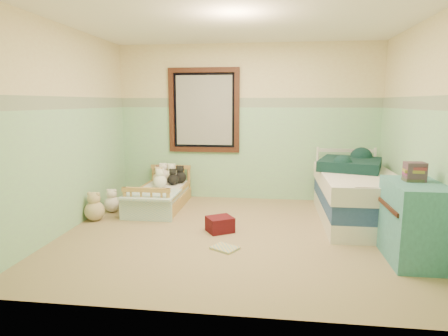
# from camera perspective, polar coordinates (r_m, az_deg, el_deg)

# --- Properties ---
(floor) EXTENTS (4.20, 3.60, 0.02)m
(floor) POSITION_cam_1_polar(r_m,az_deg,el_deg) (4.72, 1.78, -9.93)
(floor) COLOR olive
(floor) RESTS_ON ground
(ceiling) EXTENTS (4.20, 3.60, 0.02)m
(ceiling) POSITION_cam_1_polar(r_m,az_deg,el_deg) (4.54, 1.96, 21.55)
(ceiling) COLOR white
(ceiling) RESTS_ON wall_back
(wall_back) EXTENTS (4.20, 0.04, 2.50)m
(wall_back) POSITION_cam_1_polar(r_m,az_deg,el_deg) (6.25, 3.44, 6.71)
(wall_back) COLOR beige
(wall_back) RESTS_ON floor
(wall_front) EXTENTS (4.20, 0.04, 2.50)m
(wall_front) POSITION_cam_1_polar(r_m,az_deg,el_deg) (2.68, -1.78, 2.64)
(wall_front) COLOR beige
(wall_front) RESTS_ON floor
(wall_left) EXTENTS (0.04, 3.60, 2.50)m
(wall_left) POSITION_cam_1_polar(r_m,az_deg,el_deg) (5.10, -22.42, 5.31)
(wall_left) COLOR beige
(wall_left) RESTS_ON floor
(wall_right) EXTENTS (0.04, 3.60, 2.50)m
(wall_right) POSITION_cam_1_polar(r_m,az_deg,el_deg) (4.75, 28.08, 4.61)
(wall_right) COLOR beige
(wall_right) RESTS_ON floor
(wainscot_mint) EXTENTS (4.20, 0.01, 1.50)m
(wainscot_mint) POSITION_cam_1_polar(r_m,az_deg,el_deg) (6.28, 3.38, 2.15)
(wainscot_mint) COLOR #8CBA98
(wainscot_mint) RESTS_ON floor
(border_strip) EXTENTS (4.20, 0.01, 0.15)m
(border_strip) POSITION_cam_1_polar(r_m,az_deg,el_deg) (6.23, 3.46, 9.69)
(border_strip) COLOR #46684F
(border_strip) RESTS_ON wall_back
(window_frame) EXTENTS (1.16, 0.06, 1.36)m
(window_frame) POSITION_cam_1_polar(r_m,az_deg,el_deg) (6.29, -3.01, 8.56)
(window_frame) COLOR black
(window_frame) RESTS_ON wall_back
(window_blinds) EXTENTS (0.92, 0.01, 1.12)m
(window_blinds) POSITION_cam_1_polar(r_m,az_deg,el_deg) (6.30, -3.00, 8.56)
(window_blinds) COLOR #B1B1AB
(window_blinds) RESTS_ON window_frame
(toddler_bed_frame) EXTENTS (0.67, 1.34, 0.17)m
(toddler_bed_frame) POSITION_cam_1_polar(r_m,az_deg,el_deg) (5.92, -9.46, -5.00)
(toddler_bed_frame) COLOR #A67D3C
(toddler_bed_frame) RESTS_ON floor
(toddler_mattress) EXTENTS (0.61, 1.28, 0.12)m
(toddler_mattress) POSITION_cam_1_polar(r_m,az_deg,el_deg) (5.89, -9.50, -3.63)
(toddler_mattress) COLOR silver
(toddler_mattress) RESTS_ON toddler_bed_frame
(patchwork_quilt) EXTENTS (0.73, 0.67, 0.03)m
(patchwork_quilt) POSITION_cam_1_polar(r_m,az_deg,el_deg) (5.48, -10.76, -3.85)
(patchwork_quilt) COLOR #6EB0D5
(patchwork_quilt) RESTS_ON toddler_mattress
(plush_bed_brown) EXTENTS (0.19, 0.19, 0.19)m
(plush_bed_brown) POSITION_cam_1_polar(r_m,az_deg,el_deg) (6.36, -9.54, -1.19)
(plush_bed_brown) COLOR brown
(plush_bed_brown) RESTS_ON toddler_mattress
(plush_bed_white) EXTENTS (0.21, 0.21, 0.21)m
(plush_bed_white) POSITION_cam_1_polar(r_m,az_deg,el_deg) (6.31, -7.80, -1.15)
(plush_bed_white) COLOR white
(plush_bed_white) RESTS_ON toddler_mattress
(plush_bed_tan) EXTENTS (0.19, 0.19, 0.19)m
(plush_bed_tan) POSITION_cam_1_polar(r_m,az_deg,el_deg) (6.14, -9.68, -1.57)
(plush_bed_tan) COLOR #CCB585
(plush_bed_tan) RESTS_ON toddler_mattress
(plush_bed_dark) EXTENTS (0.18, 0.18, 0.18)m
(plush_bed_dark) POSITION_cam_1_polar(r_m,az_deg,el_deg) (6.08, -7.61, -1.71)
(plush_bed_dark) COLOR black
(plush_bed_dark) RESTS_ON toddler_mattress
(plush_floor_cream) EXTENTS (0.23, 0.23, 0.23)m
(plush_floor_cream) POSITION_cam_1_polar(r_m,az_deg,el_deg) (5.84, -16.32, -5.18)
(plush_floor_cream) COLOR white
(plush_floor_cream) RESTS_ON floor
(plush_floor_tan) EXTENTS (0.27, 0.27, 0.27)m
(plush_floor_tan) POSITION_cam_1_polar(r_m,az_deg,el_deg) (5.49, -18.72, -6.06)
(plush_floor_tan) COLOR #CCB585
(plush_floor_tan) RESTS_ON floor
(twin_bed_frame) EXTENTS (0.92, 1.84, 0.22)m
(twin_bed_frame) POSITION_cam_1_polar(r_m,az_deg,el_deg) (5.47, 19.03, -6.39)
(twin_bed_frame) COLOR silver
(twin_bed_frame) RESTS_ON floor
(twin_boxspring) EXTENTS (0.92, 1.84, 0.22)m
(twin_boxspring) POSITION_cam_1_polar(r_m,az_deg,el_deg) (5.42, 19.16, -4.15)
(twin_boxspring) COLOR navy
(twin_boxspring) RESTS_ON twin_bed_frame
(twin_mattress) EXTENTS (0.96, 1.88, 0.22)m
(twin_mattress) POSITION_cam_1_polar(r_m,az_deg,el_deg) (5.37, 19.29, -1.87)
(twin_mattress) COLOR silver
(twin_mattress) RESTS_ON twin_boxspring
(teal_blanket) EXTENTS (0.99, 1.02, 0.14)m
(teal_blanket) POSITION_cam_1_polar(r_m,az_deg,el_deg) (5.62, 18.28, 0.55)
(teal_blanket) COLOR black
(teal_blanket) RESTS_ON twin_mattress
(dresser) EXTENTS (0.50, 0.80, 0.80)m
(dresser) POSITION_cam_1_polar(r_m,az_deg,el_deg) (4.30, 26.45, -7.23)
(dresser) COLOR #387078
(dresser) RESTS_ON floor
(book_stack) EXTENTS (0.20, 0.15, 0.19)m
(book_stack) POSITION_cam_1_polar(r_m,az_deg,el_deg) (4.28, 26.53, -0.49)
(book_stack) COLOR brown
(book_stack) RESTS_ON dresser
(red_pillow) EXTENTS (0.39, 0.38, 0.19)m
(red_pillow) POSITION_cam_1_polar(r_m,az_deg,el_deg) (4.78, -0.61, -8.38)
(red_pillow) COLOR maroon
(red_pillow) RESTS_ON floor
(floor_book) EXTENTS (0.34, 0.32, 0.03)m
(floor_book) POSITION_cam_1_polar(r_m,az_deg,el_deg) (4.26, 0.11, -11.85)
(floor_book) COLOR yellow
(floor_book) RESTS_ON floor
(extra_plush_0) EXTENTS (0.20, 0.20, 0.20)m
(extra_plush_0) POSITION_cam_1_polar(r_m,az_deg,el_deg) (6.20, -6.55, -1.37)
(extra_plush_0) COLOR black
(extra_plush_0) RESTS_ON toddler_mattress
(extra_plush_1) EXTENTS (0.21, 0.21, 0.21)m
(extra_plush_1) POSITION_cam_1_polar(r_m,az_deg,el_deg) (6.34, -9.03, -1.11)
(extra_plush_1) COLOR white
(extra_plush_1) RESTS_ON toddler_mattress
(extra_plush_2) EXTENTS (0.20, 0.20, 0.20)m
(extra_plush_2) POSITION_cam_1_polar(r_m,az_deg,el_deg) (5.92, -9.48, -1.97)
(extra_plush_2) COLOR white
(extra_plush_2) RESTS_ON toddler_mattress
(extra_plush_3) EXTENTS (0.16, 0.16, 0.16)m
(extra_plush_3) POSITION_cam_1_polar(r_m,az_deg,el_deg) (6.12, -7.63, -1.75)
(extra_plush_3) COLOR white
(extra_plush_3) RESTS_ON toddler_mattress
(extra_plush_4) EXTENTS (0.16, 0.16, 0.16)m
(extra_plush_4) POSITION_cam_1_polar(r_m,az_deg,el_deg) (6.18, -9.59, -1.67)
(extra_plush_4) COLOR white
(extra_plush_4) RESTS_ON toddler_mattress
(extra_plush_5) EXTENTS (0.16, 0.16, 0.16)m
(extra_plush_5) POSITION_cam_1_polar(r_m,az_deg,el_deg) (6.12, -7.51, -1.73)
(extra_plush_5) COLOR white
(extra_plush_5) RESTS_ON toddler_mattress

